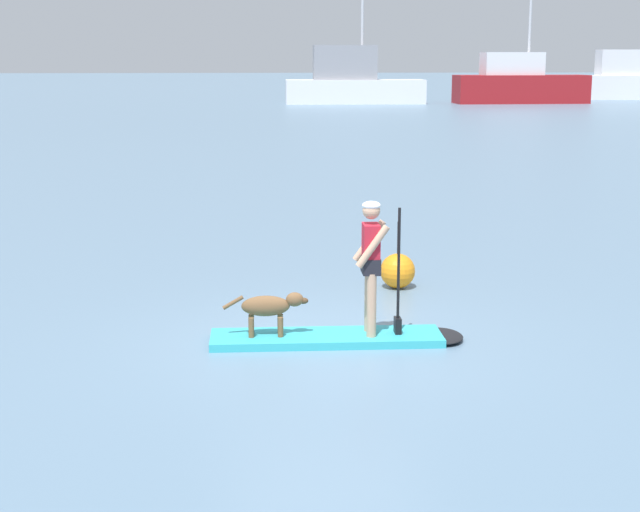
{
  "coord_description": "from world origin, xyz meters",
  "views": [
    {
      "loc": [
        -1.02,
        -11.67,
        3.53
      ],
      "look_at": [
        0.0,
        1.0,
        0.9
      ],
      "focal_mm": 54.35,
      "sensor_mm": 36.0,
      "label": 1
    }
  ],
  "objects_px": {
    "person_paddler": "(372,258)",
    "dog": "(270,307)",
    "paddleboard": "(344,338)",
    "moored_boat_far_starboard": "(519,84)",
    "moored_boat_port": "(352,82)",
    "marker_buoy": "(398,271)",
    "moored_boat_outer": "(637,81)"
  },
  "relations": [
    {
      "from": "person_paddler",
      "to": "dog",
      "type": "xyz_separation_m",
      "value": [
        -1.28,
        0.02,
        -0.6
      ]
    },
    {
      "from": "paddleboard",
      "to": "moored_boat_far_starboard",
      "type": "height_order",
      "value": "moored_boat_far_starboard"
    },
    {
      "from": "person_paddler",
      "to": "moored_boat_port",
      "type": "relative_size",
      "value": 0.16
    },
    {
      "from": "dog",
      "to": "marker_buoy",
      "type": "relative_size",
      "value": 1.03
    },
    {
      "from": "paddleboard",
      "to": "moored_boat_outer",
      "type": "relative_size",
      "value": 0.26
    },
    {
      "from": "moored_boat_port",
      "to": "marker_buoy",
      "type": "height_order",
      "value": "moored_boat_port"
    },
    {
      "from": "moored_boat_port",
      "to": "moored_boat_far_starboard",
      "type": "xyz_separation_m",
      "value": [
        12.74,
        -0.55,
        -0.13
      ]
    },
    {
      "from": "dog",
      "to": "moored_boat_outer",
      "type": "distance_m",
      "value": 74.97
    },
    {
      "from": "person_paddler",
      "to": "dog",
      "type": "relative_size",
      "value": 1.58
    },
    {
      "from": "dog",
      "to": "moored_boat_port",
      "type": "bearing_deg",
      "value": 82.63
    },
    {
      "from": "moored_boat_outer",
      "to": "dog",
      "type": "bearing_deg",
      "value": -115.71
    },
    {
      "from": "paddleboard",
      "to": "person_paddler",
      "type": "relative_size",
      "value": 1.9
    },
    {
      "from": "marker_buoy",
      "to": "moored_boat_outer",
      "type": "bearing_deg",
      "value": 64.81
    },
    {
      "from": "paddleboard",
      "to": "moored_boat_far_starboard",
      "type": "distance_m",
      "value": 64.63
    },
    {
      "from": "person_paddler",
      "to": "marker_buoy",
      "type": "distance_m",
      "value": 3.02
    },
    {
      "from": "paddleboard",
      "to": "moored_boat_outer",
      "type": "bearing_deg",
      "value": 64.94
    },
    {
      "from": "dog",
      "to": "moored_boat_outer",
      "type": "height_order",
      "value": "moored_boat_outer"
    },
    {
      "from": "paddleboard",
      "to": "moored_boat_outer",
      "type": "xyz_separation_m",
      "value": [
        31.59,
        67.56,
        1.49
      ]
    },
    {
      "from": "dog",
      "to": "moored_boat_outer",
      "type": "relative_size",
      "value": 0.09
    },
    {
      "from": "person_paddler",
      "to": "moored_boat_port",
      "type": "height_order",
      "value": "moored_boat_port"
    },
    {
      "from": "moored_boat_port",
      "to": "person_paddler",
      "type": "bearing_deg",
      "value": -96.2
    },
    {
      "from": "moored_boat_far_starboard",
      "to": "moored_boat_outer",
      "type": "bearing_deg",
      "value": 27.23
    },
    {
      "from": "moored_boat_outer",
      "to": "paddleboard",
      "type": "bearing_deg",
      "value": -115.06
    },
    {
      "from": "dog",
      "to": "moored_boat_far_starboard",
      "type": "relative_size",
      "value": 0.11
    },
    {
      "from": "paddleboard",
      "to": "marker_buoy",
      "type": "bearing_deg",
      "value": 68.08
    },
    {
      "from": "person_paddler",
      "to": "moored_boat_outer",
      "type": "relative_size",
      "value": 0.14
    },
    {
      "from": "paddleboard",
      "to": "moored_boat_far_starboard",
      "type": "xyz_separation_m",
      "value": [
        19.83,
        61.5,
        1.44
      ]
    },
    {
      "from": "dog",
      "to": "marker_buoy",
      "type": "bearing_deg",
      "value": 53.48
    },
    {
      "from": "paddleboard",
      "to": "marker_buoy",
      "type": "distance_m",
      "value": 3.03
    },
    {
      "from": "dog",
      "to": "moored_boat_far_starboard",
      "type": "height_order",
      "value": "moored_boat_far_starboard"
    },
    {
      "from": "paddleboard",
      "to": "moored_boat_port",
      "type": "bearing_deg",
      "value": 83.48
    },
    {
      "from": "dog",
      "to": "marker_buoy",
      "type": "xyz_separation_m",
      "value": [
        2.06,
        2.78,
        -0.19
      ]
    }
  ]
}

